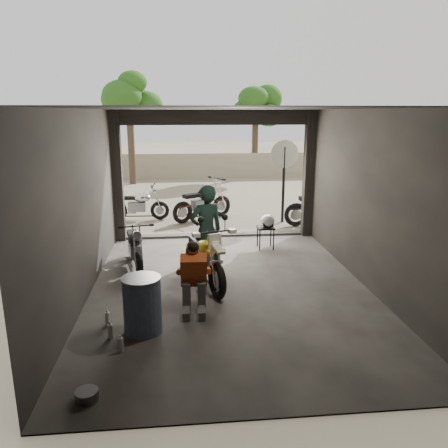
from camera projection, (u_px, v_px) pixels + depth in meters
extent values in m
plane|color=#7A6D56|center=(230.00, 290.00, 7.96)|extent=(80.00, 80.00, 0.00)
cube|color=#2D2B28|center=(230.00, 289.00, 7.96)|extent=(5.00, 7.00, 0.02)
plane|color=black|center=(231.00, 108.00, 7.16)|extent=(7.00, 7.00, 0.00)
cube|color=black|center=(272.00, 278.00, 4.19)|extent=(5.00, 0.02, 3.20)
cube|color=black|center=(83.00, 207.00, 7.32)|extent=(0.02, 7.00, 3.20)
cube|color=black|center=(369.00, 201.00, 7.80)|extent=(0.02, 7.00, 3.20)
cube|color=black|center=(117.00, 178.00, 10.59)|extent=(0.24, 0.24, 3.20)
cube|color=black|center=(309.00, 175.00, 11.05)|extent=(0.24, 0.24, 3.20)
cube|color=black|center=(215.00, 117.00, 10.50)|extent=(5.00, 0.16, 0.36)
cube|color=#2D2B28|center=(215.00, 235.00, 11.32)|extent=(5.00, 0.25, 0.08)
cube|color=gray|center=(198.00, 166.00, 21.30)|extent=(18.00, 0.30, 1.20)
cylinder|color=#382B1E|center=(131.00, 143.00, 19.27)|extent=(0.30, 0.30, 3.58)
ellipsoid|color=#1E4C14|center=(128.00, 91.00, 18.72)|extent=(2.20, 2.20, 3.14)
cylinder|color=#382B1E|center=(255.00, 144.00, 21.32)|extent=(0.30, 0.30, 3.20)
ellipsoid|color=#1E4C14|center=(256.00, 102.00, 20.82)|extent=(2.20, 2.20, 2.80)
imported|color=black|center=(206.00, 232.00, 8.36)|extent=(0.78, 0.64, 1.83)
cube|color=black|center=(266.00, 228.00, 10.21)|extent=(0.39, 0.39, 0.04)
cylinder|color=black|center=(260.00, 240.00, 10.10)|extent=(0.03, 0.03, 0.52)
cylinder|color=black|center=(274.00, 240.00, 10.14)|extent=(0.03, 0.03, 0.52)
cylinder|color=black|center=(257.00, 237.00, 10.42)|extent=(0.03, 0.03, 0.52)
cylinder|color=black|center=(271.00, 236.00, 10.45)|extent=(0.03, 0.03, 0.52)
ellipsoid|color=silver|center=(268.00, 221.00, 10.13)|extent=(0.43, 0.44, 0.31)
cylinder|color=#38455F|center=(142.00, 306.00, 6.31)|extent=(0.70, 0.70, 0.85)
cylinder|color=black|center=(283.00, 185.00, 12.58)|extent=(0.08, 0.08, 2.19)
cylinder|color=beige|center=(285.00, 154.00, 12.34)|extent=(0.80, 0.03, 0.80)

